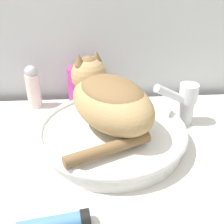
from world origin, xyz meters
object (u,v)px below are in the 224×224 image
(faucet, at_px, (184,101))
(spray_bottle_trigger, at_px, (78,86))
(cream_tube, at_px, (55,224))
(cat, at_px, (108,98))
(deodorant_stick, at_px, (33,87))

(faucet, relative_size, spray_bottle_trigger, 0.95)
(faucet, relative_size, cream_tube, 1.07)
(cat, distance_m, spray_bottle_trigger, 0.24)
(deodorant_stick, bearing_deg, cream_tube, -76.49)
(faucet, bearing_deg, cat, -2.84)
(deodorant_stick, xyz_separation_m, cream_tube, (0.12, -0.50, -0.06))
(faucet, xyz_separation_m, spray_bottle_trigger, (-0.32, 0.14, -0.01))
(faucet, bearing_deg, cream_tube, 24.98)
(deodorant_stick, height_order, cream_tube, deodorant_stick)
(cat, bearing_deg, deodorant_stick, 15.85)
(cat, xyz_separation_m, spray_bottle_trigger, (-0.09, 0.22, -0.06))
(cat, distance_m, faucet, 0.25)
(spray_bottle_trigger, bearing_deg, cream_tube, -92.94)
(cat, height_order, spray_bottle_trigger, cat)
(cat, xyz_separation_m, faucet, (0.23, 0.08, -0.06))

